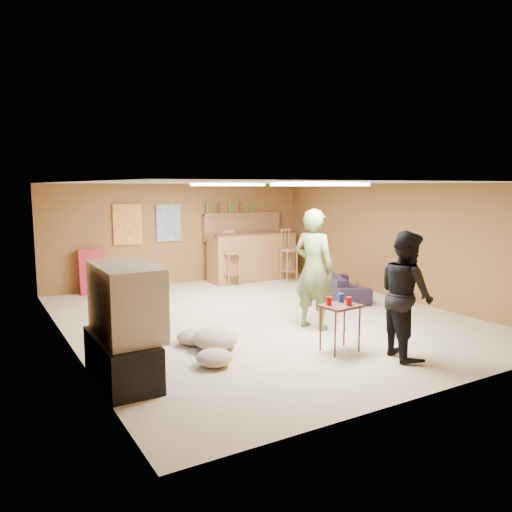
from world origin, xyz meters
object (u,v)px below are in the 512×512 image
bar_counter (252,256)px  tray_table (340,328)px  sofa (343,286)px  person_black (406,294)px  tv_body (126,301)px  person_olive (314,269)px

bar_counter → tray_table: (-1.49, -4.90, -0.24)m
sofa → tray_table: bearing=162.1°
person_black → sofa: bearing=-10.2°
bar_counter → person_black: bearing=-99.4°
tv_body → sofa: size_ratio=0.70×
person_black → sofa: person_black is taller
person_olive → person_black: size_ratio=1.13×
sofa → person_olive: bearing=151.3°
tv_body → person_black: size_ratio=0.68×
bar_counter → tv_body: bearing=-133.0°
tv_body → bar_counter: size_ratio=0.55×
person_olive → sofa: size_ratio=1.16×
bar_counter → person_black: size_ratio=1.24×
tv_body → person_black: 3.40m
sofa → bar_counter: bearing=37.5°
bar_counter → person_olive: person_olive is taller
tv_body → person_black: person_black is taller
bar_counter → tray_table: size_ratio=3.22×
person_black → sofa: size_ratio=1.02×
person_olive → tray_table: person_olive is taller
bar_counter → tray_table: bar_counter is taller
tv_body → bar_counter: (4.15, 4.45, -0.35)m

